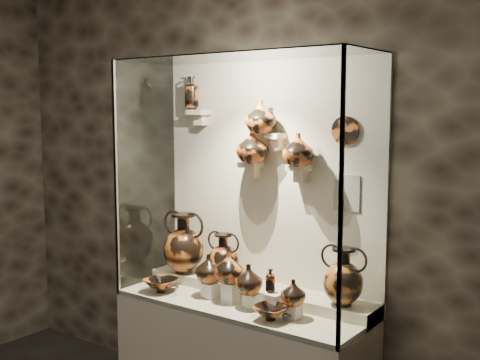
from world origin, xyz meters
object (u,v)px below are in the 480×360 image
object	(u,v)px
jug_a	(209,268)
jug_c	(249,279)
jug_e	(293,292)
lekythos_small	(271,279)
amphora_mid	(224,256)
amphora_left	(184,243)
ovoid_vase_b	(261,117)
jug_b	(229,267)
kylix_left	(161,284)
ovoid_vase_a	(252,146)
ovoid_vase_c	(298,150)
lekythos_tall	(192,91)
amphora_right	(343,276)
kylix_right	(271,311)

from	to	relation	value
jug_a	jug_c	size ratio (longest dim) A/B	1.00
jug_e	lekythos_small	bearing A→B (deg)	162.66
amphora_mid	lekythos_small	xyz separation A→B (m)	(0.52, -0.20, -0.03)
amphora_left	jug_c	distance (m)	0.73
jug_e	ovoid_vase_b	xyz separation A→B (m)	(-0.41, 0.25, 1.04)
jug_a	jug_b	world-z (taller)	jug_b
kylix_left	ovoid_vase_a	distance (m)	1.13
jug_c	ovoid_vase_a	distance (m)	0.86
jug_e	ovoid_vase_c	bearing A→B (deg)	108.71
jug_a	kylix_left	distance (m)	0.37
jug_c	ovoid_vase_b	distance (m)	1.04
amphora_left	kylix_left	distance (m)	0.36
lekythos_tall	jug_a	bearing A→B (deg)	-39.95
lekythos_tall	ovoid_vase_a	world-z (taller)	lekythos_tall
jug_b	lekythos_tall	distance (m)	1.30
lekythos_small	kylix_left	distance (m)	0.83
lekythos_small	ovoid_vase_c	xyz separation A→B (m)	(0.05, 0.23, 0.79)
amphora_mid	lekythos_tall	xyz separation A→B (m)	(-0.34, 0.08, 1.14)
amphora_right	jug_a	distance (m)	0.91
jug_a	lekythos_tall	distance (m)	1.27
lekythos_small	ovoid_vase_c	bearing A→B (deg)	86.65
ovoid_vase_a	kylix_right	bearing A→B (deg)	-40.32
ovoid_vase_a	amphora_mid	bearing A→B (deg)	-172.33
jug_a	ovoid_vase_a	size ratio (longest dim) A/B	0.84
kylix_right	ovoid_vase_c	size ratio (longest dim) A/B	1.25
jug_a	kylix_right	size ratio (longest dim) A/B	0.72
amphora_mid	ovoid_vase_a	world-z (taller)	ovoid_vase_a
kylix_right	jug_e	bearing A→B (deg)	66.17
amphora_left	jug_b	xyz separation A→B (m)	(0.53, -0.17, -0.06)
kylix_left	jug_e	bearing A→B (deg)	-3.43
ovoid_vase_a	ovoid_vase_b	bearing A→B (deg)	7.03
amphora_mid	ovoid_vase_b	xyz separation A→B (m)	(0.29, 0.03, 0.96)
ovoid_vase_c	kylix_right	bearing A→B (deg)	-84.03
lekythos_small	ovoid_vase_b	distance (m)	1.04
amphora_right	jug_b	distance (m)	0.74
amphora_left	lekythos_small	distance (m)	0.86
jug_b	lekythos_small	bearing A→B (deg)	0.23
jug_c	kylix_right	world-z (taller)	jug_c
amphora_right	lekythos_small	world-z (taller)	amphora_right
amphora_right	lekythos_small	size ratio (longest dim) A/B	2.14
amphora_right	kylix_right	size ratio (longest dim) A/B	1.36
lekythos_small	ovoid_vase_a	size ratio (longest dim) A/B	0.74
jug_b	kylix_right	xyz separation A→B (m)	(0.40, -0.12, -0.18)
jug_a	kylix_right	xyz separation A→B (m)	(0.57, -0.13, -0.14)
amphora_right	ovoid_vase_a	xyz separation A→B (m)	(-0.70, 0.04, 0.75)
ovoid_vase_b	jug_a	bearing A→B (deg)	-129.26
amphora_mid	amphora_left	bearing A→B (deg)	166.39
kylix_right	ovoid_vase_c	distance (m)	1.01
amphora_mid	jug_a	xyz separation A→B (m)	(0.03, -0.20, -0.04)
lekythos_small	ovoid_vase_a	distance (m)	0.88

